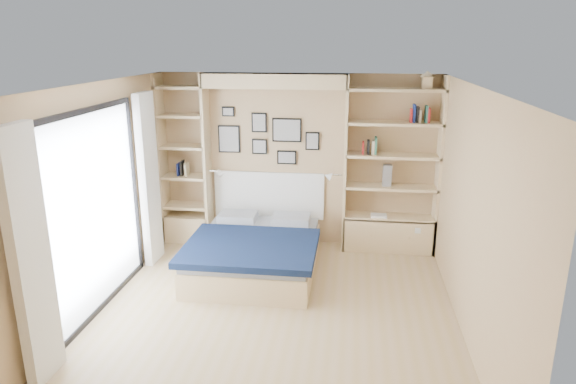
# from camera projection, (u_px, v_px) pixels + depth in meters

# --- Properties ---
(ground) EXTENTS (4.50, 4.50, 0.00)m
(ground) POSITION_uv_depth(u_px,v_px,m) (274.00, 316.00, 5.68)
(ground) COLOR tan
(ground) RESTS_ON ground
(room_shell) EXTENTS (4.50, 4.50, 4.50)m
(room_shell) POSITION_uv_depth(u_px,v_px,m) (263.00, 184.00, 6.87)
(room_shell) COLOR tan
(room_shell) RESTS_ON ground
(bed) EXTENTS (1.64, 2.10, 1.07)m
(bed) POSITION_uv_depth(u_px,v_px,m) (256.00, 251.00, 6.76)
(bed) COLOR beige
(bed) RESTS_ON ground
(photo_gallery) EXTENTS (1.48, 0.02, 0.82)m
(photo_gallery) POSITION_uv_depth(u_px,v_px,m) (266.00, 136.00, 7.40)
(photo_gallery) COLOR black
(photo_gallery) RESTS_ON ground
(reading_lamps) EXTENTS (1.92, 0.12, 0.15)m
(reading_lamps) POSITION_uv_depth(u_px,v_px,m) (274.00, 174.00, 7.31)
(reading_lamps) COLOR silver
(reading_lamps) RESTS_ON ground
(shelf_decor) EXTENTS (3.58, 0.23, 2.03)m
(shelf_decor) POSITION_uv_depth(u_px,v_px,m) (376.00, 134.00, 7.03)
(shelf_decor) COLOR #A51E1E
(shelf_decor) RESTS_ON ground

